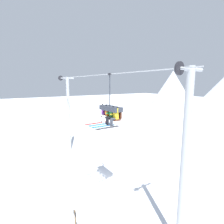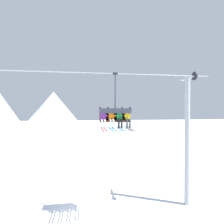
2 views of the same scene
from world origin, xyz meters
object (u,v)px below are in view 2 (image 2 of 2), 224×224
at_px(lift_tower_far, 187,137).
at_px(skier_yellow, 128,117).
at_px(skier_green, 120,117).
at_px(skier_purple, 103,118).
at_px(skier_orange, 111,118).
at_px(chairlift_chair, 115,113).

height_order(lift_tower_far, skier_yellow, lift_tower_far).
bearing_deg(skier_green, lift_tower_far, 10.38).
height_order(skier_purple, skier_orange, same).
height_order(lift_tower_far, skier_green, lift_tower_far).
bearing_deg(chairlift_chair, lift_tower_far, 7.64).
bearing_deg(chairlift_chair, skier_green, -39.74).
bearing_deg(lift_tower_far, skier_yellow, -168.49).
xyz_separation_m(chairlift_chair, skier_yellow, (0.76, -0.21, -0.30)).
bearing_deg(skier_green, skier_purple, 180.00).
relative_size(skier_purple, skier_orange, 1.00).
xyz_separation_m(lift_tower_far, skier_green, (-5.05, -0.92, 1.47)).
bearing_deg(lift_tower_far, skier_orange, -170.56).
xyz_separation_m(skier_purple, skier_yellow, (1.53, 0.00, 0.00)).
relative_size(lift_tower_far, skier_green, 5.44).
bearing_deg(skier_green, skier_orange, 180.00).
distance_m(chairlift_chair, skier_purple, 0.85).
xyz_separation_m(skier_purple, skier_orange, (0.51, 0.00, 0.00)).
xyz_separation_m(chairlift_chair, skier_orange, (-0.26, -0.21, -0.30)).
relative_size(chairlift_chair, skier_yellow, 1.97).
xyz_separation_m(lift_tower_far, skier_orange, (-5.56, -0.92, 1.47)).
distance_m(lift_tower_far, skier_yellow, 4.86).
xyz_separation_m(lift_tower_far, skier_yellow, (-4.54, -0.92, 1.47)).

